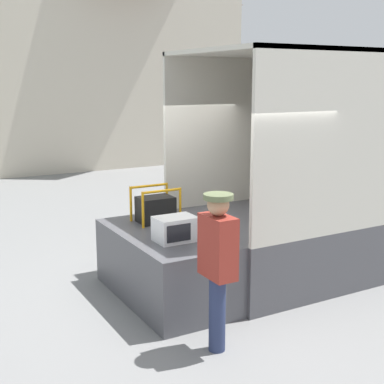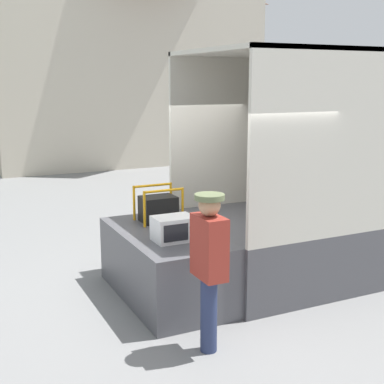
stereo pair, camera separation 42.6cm
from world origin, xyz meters
name	(u,v)px [view 2 (the right image)]	position (x,y,z in m)	size (l,w,h in m)	color
ground_plane	(203,289)	(0.00, 0.00, 0.00)	(160.00, 160.00, 0.00)	gray
tailgate_deck	(165,264)	(-0.57, 0.00, 0.45)	(1.14, 2.19, 0.90)	#4C4C51
microwave	(174,229)	(-0.62, -0.40, 1.06)	(0.50, 0.38, 0.31)	white
portable_generator	(159,208)	(-0.42, 0.55, 1.09)	(0.61, 0.45, 0.50)	black
worker_person	(209,257)	(-0.73, -1.57, 1.07)	(0.31, 0.44, 1.73)	navy
house_backdrop	(114,46)	(3.07, 13.38, 4.10)	(9.59, 6.51, 8.04)	beige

